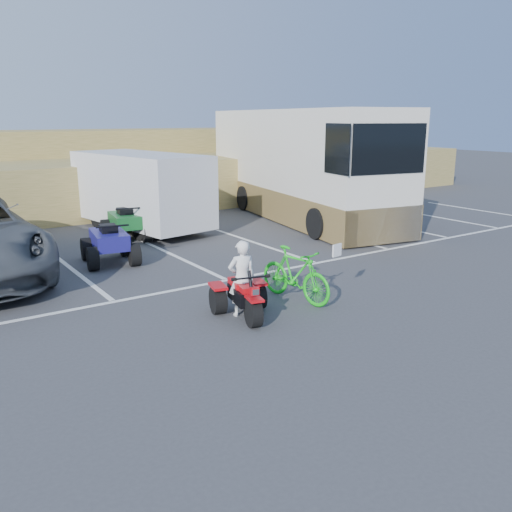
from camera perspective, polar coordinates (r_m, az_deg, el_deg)
ground at (r=10.66m, az=3.68°, el=-5.68°), size 100.00×100.00×0.00m
parking_stripes at (r=14.34m, az=-3.55°, el=-0.38°), size 28.00×5.16×0.01m
grass_embankment at (r=24.27m, az=-19.49°, el=8.30°), size 40.00×8.50×3.10m
red_trike_atv at (r=10.24m, az=-1.20°, el=-6.51°), size 1.37×1.63×0.92m
rider at (r=10.14m, az=-1.50°, el=-2.37°), size 0.60×0.47×1.46m
green_dirt_bike at (r=11.05m, az=4.15°, el=-1.94°), size 0.80×1.90×1.10m
cargo_trailer at (r=18.34m, az=-12.05°, el=6.90°), size 3.01×5.68×2.52m
rv_motorhome at (r=20.49m, az=4.49°, el=8.82°), size 4.69×11.08×3.87m
quad_atv_blue at (r=14.52m, az=-15.04°, el=-0.68°), size 1.54×1.89×1.11m
quad_atv_green at (r=17.13m, az=-13.49°, el=1.67°), size 1.48×1.84×1.09m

